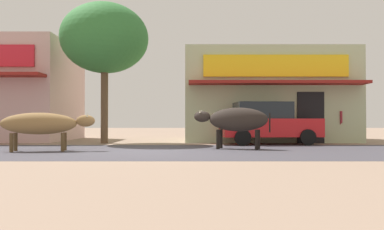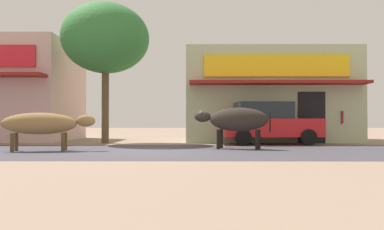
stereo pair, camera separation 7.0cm
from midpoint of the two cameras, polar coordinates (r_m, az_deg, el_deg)
ground at (r=11.68m, az=-6.59°, el=-5.34°), size 80.00×80.00×0.00m
asphalt_road at (r=11.68m, az=-6.59°, el=-5.33°), size 72.00×5.89×0.00m
storefront_left_cafe at (r=20.41m, az=-25.82°, el=3.10°), size 6.25×6.03×4.59m
storefront_right_club at (r=18.62m, az=10.89°, el=2.60°), size 7.42×6.03×4.07m
roadside_tree at (r=16.44m, az=-12.57°, el=10.97°), size 3.57×3.57×5.73m
parked_hatchback_car at (r=15.40m, az=11.24°, el=-1.12°), size 3.89×2.21×1.64m
cow_near_brown at (r=12.35m, az=-21.17°, el=-1.23°), size 2.77×1.03×1.16m
cow_far_dark at (r=12.52m, az=6.77°, el=-0.73°), size 2.47×1.16×1.34m
pedestrian_by_shop at (r=17.07m, az=21.20°, el=-0.92°), size 0.40×0.61×1.52m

